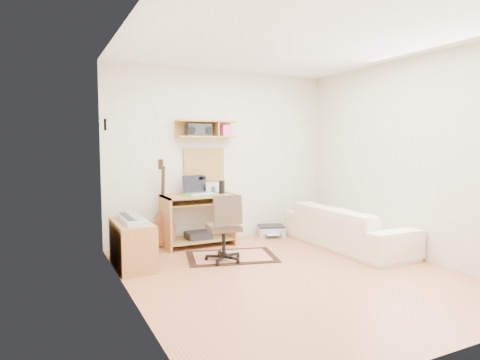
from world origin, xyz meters
name	(u,v)px	position (x,y,z in m)	size (l,w,h in m)	color
floor	(292,274)	(0.00, 0.00, -0.01)	(3.60, 4.00, 0.01)	#B8744C
ceiling	(295,40)	(0.00, 0.00, 2.60)	(3.60, 4.00, 0.01)	white
back_wall	(222,156)	(0.00, 2.00, 1.30)	(3.60, 0.01, 2.60)	beige
left_wall	(129,163)	(-1.80, 0.00, 1.30)	(0.01, 4.00, 2.60)	beige
right_wall	(409,158)	(1.80, 0.00, 1.30)	(0.01, 4.00, 2.60)	beige
wall_shelf	(206,129)	(-0.30, 1.88, 1.70)	(0.90, 0.25, 0.26)	#AD723D
cork_board	(204,164)	(-0.30, 1.98, 1.17)	(0.64, 0.03, 0.49)	tan
wall_photo	(106,125)	(-1.79, 1.50, 1.72)	(0.02, 0.20, 0.15)	#4C8CBF
desk	(198,220)	(-0.50, 1.73, 0.38)	(1.00, 0.55, 0.75)	#AD723D
laptop	(199,185)	(-0.49, 1.71, 0.89)	(0.36, 0.36, 0.28)	silver
speaker	(222,187)	(-0.14, 1.68, 0.85)	(0.09, 0.09, 0.19)	black
desk_lamp	(206,184)	(-0.32, 1.87, 0.88)	(0.09, 0.09, 0.26)	black
pencil_cup	(213,190)	(-0.21, 1.83, 0.80)	(0.06, 0.06, 0.09)	#315393
boombox	(199,130)	(-0.43, 1.87, 1.68)	(0.36, 0.17, 0.19)	black
rug	(232,256)	(-0.33, 0.94, 0.01)	(1.14, 0.76, 0.02)	beige
task_chair	(224,227)	(-0.50, 0.81, 0.43)	(0.44, 0.44, 0.87)	#3D2E24
cabinet	(132,244)	(-1.58, 1.10, 0.28)	(0.40, 0.90, 0.55)	#AD723D
music_keyboard	(131,219)	(-1.58, 1.10, 0.58)	(0.23, 0.73, 0.06)	#B2B5BA
guitar	(164,203)	(-0.97, 1.86, 0.63)	(0.34, 0.21, 1.27)	#AA5934
waste_basket	(131,261)	(-1.65, 0.80, 0.15)	(0.25, 0.25, 0.30)	white
printer	(271,230)	(0.79, 1.82, 0.09)	(0.42, 0.32, 0.16)	#A5A8AA
sofa	(348,220)	(1.38, 0.67, 0.39)	(2.02, 0.59, 0.79)	beige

